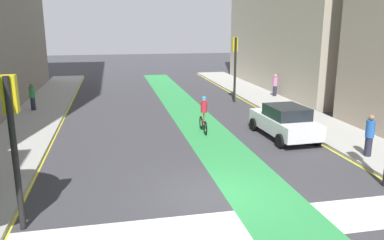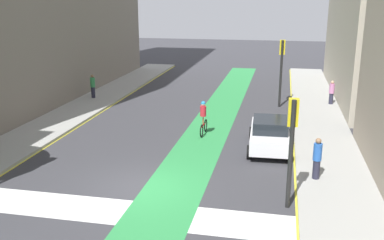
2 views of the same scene
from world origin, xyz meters
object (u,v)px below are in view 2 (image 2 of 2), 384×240
object	(u,v)px
traffic_signal_near_right	(292,132)
car_white_right_far	(270,134)
pedestrian_sidewalk_left_a	(93,86)
pedestrian_sidewalk_right_a	(332,92)
pedestrian_sidewalk_right_b	(317,158)
cyclist_in_lane	(203,117)
traffic_signal_far_right	(282,61)

from	to	relation	value
traffic_signal_near_right	car_white_right_far	distance (m)	6.21
car_white_right_far	pedestrian_sidewalk_left_a	bearing A→B (deg)	147.32
car_white_right_far	pedestrian_sidewalk_right_a	xyz separation A→B (m)	(3.74, 9.63, 0.15)
pedestrian_sidewalk_right_a	pedestrian_sidewalk_left_a	xyz separation A→B (m)	(-16.47, -1.47, 0.04)
car_white_right_far	pedestrian_sidewalk_right_b	xyz separation A→B (m)	(1.96, -3.52, 0.21)
pedestrian_sidewalk_right_b	cyclist_in_lane	bearing A→B (deg)	136.62
traffic_signal_near_right	car_white_right_far	size ratio (longest dim) A/B	0.91
cyclist_in_lane	pedestrian_sidewalk_left_a	bearing A→B (deg)	144.79
traffic_signal_far_right	pedestrian_sidewalk_right_b	world-z (taller)	traffic_signal_far_right
traffic_signal_far_right	pedestrian_sidewalk_left_a	bearing A→B (deg)	-177.01
cyclist_in_lane	pedestrian_sidewalk_right_b	bearing A→B (deg)	-43.38
traffic_signal_far_right	pedestrian_sidewalk_left_a	size ratio (longest dim) A/B	2.65
traffic_signal_near_right	pedestrian_sidewalk_left_a	xyz separation A→B (m)	(-13.59, 14.00, -1.73)
cyclist_in_lane	pedestrian_sidewalk_right_a	size ratio (longest dim) A/B	1.17
car_white_right_far	pedestrian_sidewalk_left_a	xyz separation A→B (m)	(-12.73, 8.17, 0.20)
traffic_signal_far_right	cyclist_in_lane	bearing A→B (deg)	-118.52
pedestrian_sidewalk_left_a	traffic_signal_near_right	bearing A→B (deg)	-45.85
cyclist_in_lane	traffic_signal_near_right	bearing A→B (deg)	-59.62
traffic_signal_near_right	pedestrian_sidewalk_right_a	xyz separation A→B (m)	(2.88, 15.47, -1.78)
traffic_signal_far_right	pedestrian_sidewalk_left_a	world-z (taller)	traffic_signal_far_right
traffic_signal_far_right	pedestrian_sidewalk_right_b	distance (m)	12.64
car_white_right_far	pedestrian_sidewalk_left_a	distance (m)	15.12
traffic_signal_far_right	car_white_right_far	distance (m)	9.15
traffic_signal_far_right	pedestrian_sidewalk_right_b	size ratio (longest dim) A/B	2.61
traffic_signal_near_right	pedestrian_sidewalk_right_b	bearing A→B (deg)	64.73
traffic_signal_near_right	cyclist_in_lane	bearing A→B (deg)	120.38
traffic_signal_near_right	traffic_signal_far_right	bearing A→B (deg)	92.01
traffic_signal_far_right	pedestrian_sidewalk_right_a	size ratio (longest dim) A/B	2.78
traffic_signal_near_right	pedestrian_sidewalk_right_a	bearing A→B (deg)	79.46
traffic_signal_far_right	car_white_right_far	world-z (taller)	traffic_signal_far_right
cyclist_in_lane	car_white_right_far	bearing A→B (deg)	-25.39
traffic_signal_far_right	traffic_signal_near_right	bearing A→B (deg)	-87.99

